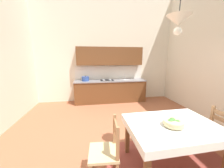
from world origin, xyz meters
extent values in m
cube|color=#A86042|center=(0.00, 0.00, -0.05)|extent=(6.11, 6.12, 0.10)
cube|color=silver|center=(0.00, 2.82, 2.14)|extent=(6.11, 0.12, 4.29)
cube|color=brown|center=(0.14, 2.45, 0.43)|extent=(2.83, 0.60, 0.86)
cube|color=gray|center=(0.14, 2.44, 0.88)|extent=(2.86, 0.63, 0.04)
cube|color=white|center=(0.14, 2.74, 1.18)|extent=(2.83, 0.01, 0.55)
cube|color=brown|center=(0.14, 2.58, 1.85)|extent=(2.60, 0.34, 0.70)
cube|color=black|center=(0.14, 2.18, 0.04)|extent=(2.79, 0.02, 0.09)
cylinder|color=silver|center=(0.78, 2.45, 0.90)|extent=(0.34, 0.34, 0.02)
cylinder|color=silver|center=(0.78, 2.59, 1.01)|extent=(0.02, 0.02, 0.22)
cube|color=black|center=(0.00, 2.45, 0.91)|extent=(0.52, 0.42, 0.01)
cylinder|color=silver|center=(-0.13, 2.35, 0.92)|extent=(0.11, 0.11, 0.01)
cylinder|color=silver|center=(0.13, 2.35, 0.92)|extent=(0.11, 0.11, 0.01)
cylinder|color=silver|center=(-0.13, 2.55, 0.92)|extent=(0.11, 0.11, 0.01)
cylinder|color=silver|center=(0.13, 2.55, 0.92)|extent=(0.11, 0.11, 0.01)
cylinder|color=#2D4C9E|center=(-0.85, 2.43, 0.98)|extent=(0.28, 0.28, 0.15)
cylinder|color=#2D4C9E|center=(-0.85, 2.43, 1.06)|extent=(0.29, 0.29, 0.02)
sphere|color=black|center=(-0.85, 2.43, 1.08)|extent=(0.04, 0.04, 0.04)
cube|color=brown|center=(0.63, -0.90, 0.74)|extent=(1.36, 0.97, 0.02)
cube|color=brown|center=(0.02, -0.50, 0.36)|extent=(0.07, 0.07, 0.73)
cube|color=brown|center=(1.23, -0.48, 0.36)|extent=(0.07, 0.07, 0.73)
cube|color=white|center=(0.63, -0.90, 0.75)|extent=(1.42, 1.03, 0.00)
cube|color=white|center=(0.64, -1.41, 0.69)|extent=(1.40, 0.03, 0.12)
cube|color=white|center=(0.62, -0.40, 0.69)|extent=(1.40, 0.03, 0.12)
cube|color=white|center=(-0.07, -0.92, 0.69)|extent=(0.02, 1.01, 0.12)
cube|color=white|center=(1.33, -0.89, 0.69)|extent=(0.02, 1.01, 0.12)
cube|color=#A3754C|center=(1.91, -0.69, 0.21)|extent=(0.05, 0.05, 0.41)
cube|color=#A3754C|center=(1.55, -0.73, 0.46)|extent=(0.05, 0.05, 0.93)
cube|color=#A3754C|center=(1.57, -0.91, 0.84)|extent=(0.06, 0.32, 0.07)
cube|color=#A3754C|center=(1.57, -0.91, 0.74)|extent=(0.06, 0.32, 0.07)
cube|color=#D1BC89|center=(-0.48, -0.96, 0.43)|extent=(0.45, 0.45, 0.04)
cube|color=#A3754C|center=(-0.64, -0.77, 0.21)|extent=(0.05, 0.05, 0.41)
cube|color=#A3754C|center=(-0.31, -1.16, 0.46)|extent=(0.05, 0.05, 0.93)
cube|color=#A3754C|center=(-0.28, -0.80, 0.46)|extent=(0.05, 0.05, 0.93)
cube|color=#A3754C|center=(-0.30, -0.98, 0.84)|extent=(0.05, 0.32, 0.07)
cube|color=#A3754C|center=(-0.30, -0.98, 0.74)|extent=(0.05, 0.32, 0.07)
cylinder|color=beige|center=(0.59, -0.98, 0.77)|extent=(0.17, 0.16, 0.02)
cylinder|color=beige|center=(0.59, -0.98, 0.81)|extent=(0.30, 0.30, 0.07)
sphere|color=#4C8E3D|center=(0.54, -0.97, 0.82)|extent=(0.09, 0.09, 0.09)
sphere|color=#4C8E3D|center=(0.65, -1.00, 0.82)|extent=(0.08, 0.08, 0.08)
sphere|color=#4C8E3D|center=(0.59, -0.95, 0.83)|extent=(0.10, 0.10, 0.10)
cone|color=silver|center=(0.58, -0.88, 2.28)|extent=(0.32, 0.32, 0.14)
sphere|color=white|center=(0.58, -0.88, 2.14)|extent=(0.11, 0.11, 0.11)
camera|label=1|loc=(-0.61, -2.58, 1.77)|focal=20.46mm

